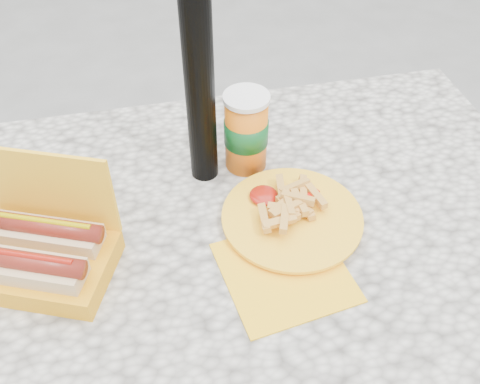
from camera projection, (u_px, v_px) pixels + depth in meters
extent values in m
cube|color=beige|center=(221.00, 245.00, 0.90)|extent=(1.20, 0.80, 0.05)
cylinder|color=black|center=(1.00, 285.00, 1.30)|extent=(0.07, 0.07, 0.70)
cylinder|color=black|center=(384.00, 221.00, 1.45)|extent=(0.07, 0.07, 0.70)
cube|color=yellow|center=(39.00, 264.00, 0.82)|extent=(0.26, 0.22, 0.04)
cube|color=yellow|center=(44.00, 189.00, 0.81)|extent=(0.21, 0.09, 0.14)
cube|color=tan|center=(25.00, 272.00, 0.78)|extent=(0.19, 0.12, 0.05)
cylinder|color=maroon|center=(20.00, 260.00, 0.76)|extent=(0.19, 0.10, 0.03)
cylinder|color=maroon|center=(17.00, 254.00, 0.75)|extent=(0.16, 0.07, 0.01)
cube|color=tan|center=(45.00, 238.00, 0.83)|extent=(0.19, 0.12, 0.05)
cylinder|color=maroon|center=(40.00, 226.00, 0.81)|extent=(0.19, 0.10, 0.03)
cylinder|color=#B19D00|center=(38.00, 220.00, 0.80)|extent=(0.16, 0.07, 0.01)
cube|color=yellow|center=(285.00, 272.00, 0.83)|extent=(0.21, 0.21, 0.00)
cylinder|color=yellow|center=(292.00, 218.00, 0.90)|extent=(0.23, 0.23, 0.01)
cylinder|color=yellow|center=(292.00, 216.00, 0.90)|extent=(0.24, 0.24, 0.01)
cube|color=#E7BE55|center=(316.00, 196.00, 0.91)|extent=(0.03, 0.06, 0.01)
cube|color=#E7BE55|center=(288.00, 204.00, 0.88)|extent=(0.02, 0.06, 0.01)
cube|color=#E7BE55|center=(281.00, 188.00, 0.92)|extent=(0.02, 0.06, 0.01)
cube|color=#E7BE55|center=(279.00, 222.00, 0.86)|extent=(0.06, 0.02, 0.01)
cube|color=#E7BE55|center=(298.00, 199.00, 0.89)|extent=(0.06, 0.04, 0.01)
cube|color=#E7BE55|center=(285.00, 208.00, 0.90)|extent=(0.06, 0.02, 0.01)
cube|color=#E7BE55|center=(299.00, 206.00, 0.90)|extent=(0.04, 0.06, 0.01)
cube|color=#E7BE55|center=(299.00, 202.00, 0.89)|extent=(0.02, 0.06, 0.01)
cube|color=#E7BE55|center=(295.00, 187.00, 0.92)|extent=(0.06, 0.03, 0.01)
cube|color=#E7BE55|center=(303.00, 188.00, 0.92)|extent=(0.03, 0.06, 0.01)
cube|color=#E7BE55|center=(288.00, 208.00, 0.89)|extent=(0.03, 0.06, 0.01)
cube|color=#E7BE55|center=(264.00, 218.00, 0.87)|extent=(0.02, 0.06, 0.01)
cube|color=#E7BE55|center=(282.00, 206.00, 0.89)|extent=(0.05, 0.04, 0.01)
cube|color=#E7BE55|center=(284.00, 219.00, 0.86)|extent=(0.03, 0.06, 0.01)
cube|color=#E7BE55|center=(307.00, 206.00, 0.90)|extent=(0.02, 0.06, 0.01)
cube|color=#E7BE55|center=(287.00, 210.00, 0.88)|extent=(0.06, 0.03, 0.01)
cube|color=#E7BE55|center=(291.00, 212.00, 0.89)|extent=(0.06, 0.02, 0.01)
cube|color=#E7BE55|center=(285.00, 209.00, 0.89)|extent=(0.06, 0.04, 0.01)
ellipsoid|color=maroon|center=(264.00, 195.00, 0.92)|extent=(0.05, 0.05, 0.01)
cube|color=red|center=(298.00, 204.00, 0.89)|extent=(0.09, 0.06, 0.00)
cylinder|color=orange|center=(246.00, 133.00, 0.96)|extent=(0.08, 0.08, 0.15)
cylinder|color=#0E501F|center=(246.00, 131.00, 0.96)|extent=(0.08, 0.08, 0.05)
cylinder|color=white|center=(246.00, 98.00, 0.91)|extent=(0.08, 0.08, 0.01)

